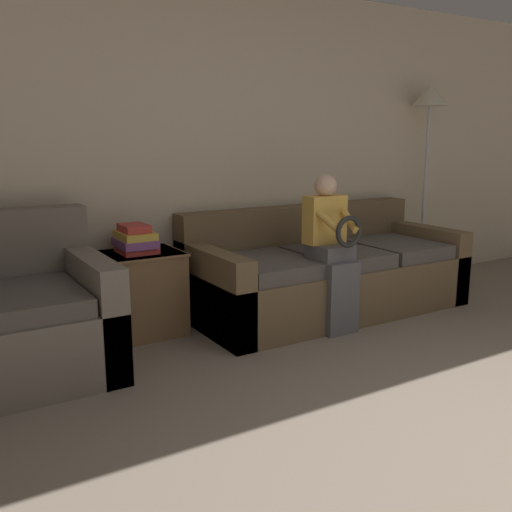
# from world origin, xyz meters

# --- Properties ---
(wall_back) EXTENTS (7.75, 0.06, 2.55)m
(wall_back) POSITION_xyz_m (0.00, 3.16, 1.27)
(wall_back) COLOR beige
(wall_back) RESTS_ON ground_plane
(couch_main) EXTENTS (2.25, 0.98, 0.82)m
(couch_main) POSITION_xyz_m (0.57, 2.65, 0.30)
(couch_main) COLOR brown
(couch_main) RESTS_ON ground_plane
(child_left_seated) EXTENTS (0.31, 0.37, 1.13)m
(child_left_seated) POSITION_xyz_m (0.30, 2.24, 0.62)
(child_left_seated) COLOR #56565B
(child_left_seated) RESTS_ON ground_plane
(side_shelf) EXTENTS (0.61, 0.48, 0.60)m
(side_shelf) POSITION_xyz_m (-0.93, 2.87, 0.31)
(side_shelf) COLOR brown
(side_shelf) RESTS_ON ground_plane
(book_stack) EXTENTS (0.25, 0.31, 0.20)m
(book_stack) POSITION_xyz_m (-0.94, 2.87, 0.69)
(book_stack) COLOR #BC3833
(book_stack) RESTS_ON side_shelf
(floor_lamp) EXTENTS (0.34, 0.34, 1.87)m
(floor_lamp) POSITION_xyz_m (1.97, 2.92, 1.60)
(floor_lamp) COLOR #2D2B28
(floor_lamp) RESTS_ON ground_plane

